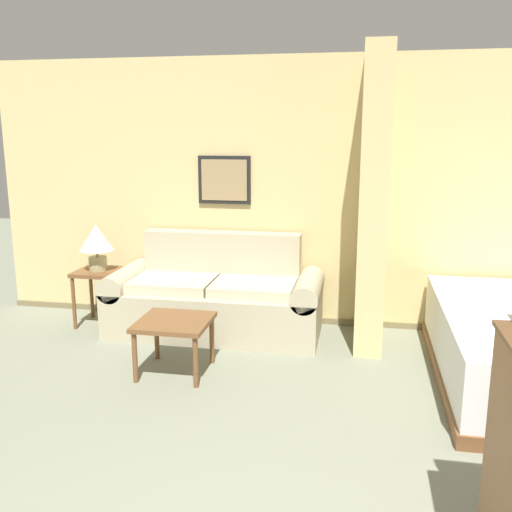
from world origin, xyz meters
TOP-DOWN VIEW (x-y plane):
  - wall_back at (-0.00, 4.30)m, footprint 7.07×0.16m
  - wall_partition_pillar at (0.29, 3.82)m, footprint 0.24×0.84m
  - couch at (-1.15, 3.83)m, footprint 2.02×0.84m
  - coffee_table at (-1.23, 2.84)m, footprint 0.56×0.56m
  - side_table at (-2.34, 3.82)m, footprint 0.43×0.43m
  - table_lamp at (-2.34, 3.82)m, footprint 0.33×0.33m

SIDE VIEW (x-z plane):
  - couch at x=-1.15m, z-range -0.13..0.79m
  - coffee_table at x=-1.23m, z-range 0.16..0.60m
  - side_table at x=-2.34m, z-range 0.18..0.74m
  - table_lamp at x=-2.34m, z-range 0.62..1.08m
  - wall_back at x=0.00m, z-range -0.01..2.59m
  - wall_partition_pillar at x=0.29m, z-range 0.00..2.60m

